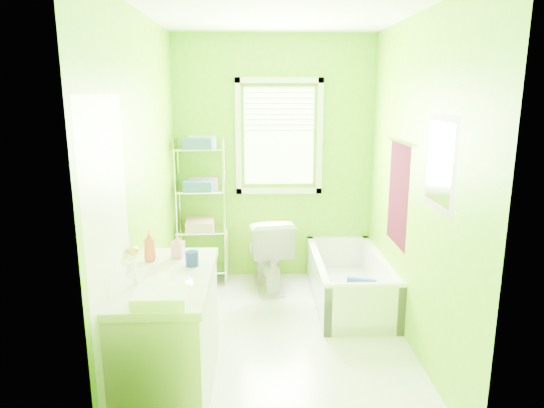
{
  "coord_description": "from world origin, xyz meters",
  "views": [
    {
      "loc": [
        -0.17,
        -3.71,
        2.01
      ],
      "look_at": [
        -0.06,
        0.25,
        1.09
      ],
      "focal_mm": 32.0,
      "sensor_mm": 36.0,
      "label": 1
    }
  ],
  "objects_px": {
    "bathtub": "(349,288)",
    "toilet": "(268,252)",
    "vanity": "(169,332)",
    "wire_shelf_unit": "(202,196)"
  },
  "relations": [
    {
      "from": "bathtub",
      "to": "toilet",
      "type": "bearing_deg",
      "value": 152.34
    },
    {
      "from": "vanity",
      "to": "wire_shelf_unit",
      "type": "relative_size",
      "value": 0.72
    },
    {
      "from": "bathtub",
      "to": "toilet",
      "type": "xyz_separation_m",
      "value": [
        -0.79,
        0.41,
        0.24
      ]
    },
    {
      "from": "bathtub",
      "to": "wire_shelf_unit",
      "type": "xyz_separation_m",
      "value": [
        -1.47,
        0.61,
        0.8
      ]
    },
    {
      "from": "toilet",
      "to": "wire_shelf_unit",
      "type": "bearing_deg",
      "value": -24.64
    },
    {
      "from": "bathtub",
      "to": "vanity",
      "type": "height_order",
      "value": "vanity"
    },
    {
      "from": "vanity",
      "to": "wire_shelf_unit",
      "type": "height_order",
      "value": "wire_shelf_unit"
    },
    {
      "from": "bathtub",
      "to": "vanity",
      "type": "bearing_deg",
      "value": -136.26
    },
    {
      "from": "wire_shelf_unit",
      "to": "toilet",
      "type": "bearing_deg",
      "value": -15.87
    },
    {
      "from": "vanity",
      "to": "wire_shelf_unit",
      "type": "xyz_separation_m",
      "value": [
        0.01,
        2.02,
        0.5
      ]
    }
  ]
}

